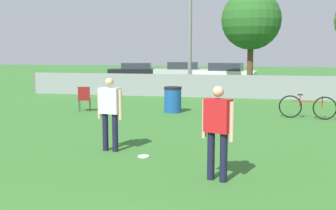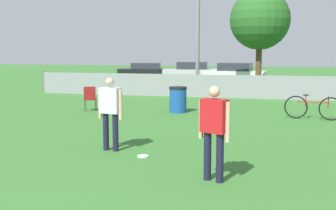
{
  "view_description": "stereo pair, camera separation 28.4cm",
  "coord_description": "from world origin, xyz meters",
  "px_view_note": "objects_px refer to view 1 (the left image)",
  "views": [
    {
      "loc": [
        2.28,
        -2.03,
        2.22
      ],
      "look_at": [
        0.27,
        6.84,
        1.05
      ],
      "focal_mm": 45.0,
      "sensor_mm": 36.0,
      "label": 1
    },
    {
      "loc": [
        2.55,
        -1.97,
        2.22
      ],
      "look_at": [
        0.27,
        6.84,
        1.05
      ],
      "focal_mm": 45.0,
      "sensor_mm": 36.0,
      "label": 2
    }
  ],
  "objects_px": {
    "frisbee_disc": "(144,156)",
    "light_pole": "(190,1)",
    "trash_bin": "(173,100)",
    "parked_car_silver": "(183,72)",
    "bicycle_sideline": "(307,107)",
    "parked_car_white": "(226,74)",
    "player_receiver_white": "(110,109)",
    "parked_car_dark": "(137,71)",
    "tree_near_pole": "(251,20)",
    "player_defender_red": "(218,126)",
    "folding_chair_sideline": "(84,97)"
  },
  "relations": [
    {
      "from": "frisbee_disc",
      "to": "tree_near_pole",
      "type": "bearing_deg",
      "value": 83.61
    },
    {
      "from": "folding_chair_sideline",
      "to": "parked_car_silver",
      "type": "distance_m",
      "value": 16.44
    },
    {
      "from": "parked_car_silver",
      "to": "parked_car_white",
      "type": "distance_m",
      "value": 3.79
    },
    {
      "from": "player_defender_red",
      "to": "parked_car_white",
      "type": "height_order",
      "value": "player_defender_red"
    },
    {
      "from": "bicycle_sideline",
      "to": "frisbee_disc",
      "type": "bearing_deg",
      "value": -113.06
    },
    {
      "from": "player_defender_red",
      "to": "parked_car_white",
      "type": "bearing_deg",
      "value": 117.93
    },
    {
      "from": "trash_bin",
      "to": "light_pole",
      "type": "bearing_deg",
      "value": 94.9
    },
    {
      "from": "light_pole",
      "to": "player_defender_red",
      "type": "height_order",
      "value": "light_pole"
    },
    {
      "from": "parked_car_dark",
      "to": "parked_car_white",
      "type": "xyz_separation_m",
      "value": [
        7.27,
        -2.91,
        0.04
      ]
    },
    {
      "from": "light_pole",
      "to": "player_receiver_white",
      "type": "height_order",
      "value": "light_pole"
    },
    {
      "from": "folding_chair_sideline",
      "to": "bicycle_sideline",
      "type": "bearing_deg",
      "value": 160.91
    },
    {
      "from": "player_receiver_white",
      "to": "trash_bin",
      "type": "height_order",
      "value": "player_receiver_white"
    },
    {
      "from": "bicycle_sideline",
      "to": "parked_car_silver",
      "type": "relative_size",
      "value": 0.41
    },
    {
      "from": "bicycle_sideline",
      "to": "parked_car_dark",
      "type": "bearing_deg",
      "value": 132.1
    },
    {
      "from": "trash_bin",
      "to": "parked_car_silver",
      "type": "bearing_deg",
      "value": 99.46
    },
    {
      "from": "tree_near_pole",
      "to": "player_defender_red",
      "type": "relative_size",
      "value": 3.35
    },
    {
      "from": "bicycle_sideline",
      "to": "parked_car_white",
      "type": "relative_size",
      "value": 0.42
    },
    {
      "from": "frisbee_disc",
      "to": "bicycle_sideline",
      "type": "height_order",
      "value": "bicycle_sideline"
    },
    {
      "from": "frisbee_disc",
      "to": "light_pole",
      "type": "bearing_deg",
      "value": 95.78
    },
    {
      "from": "trash_bin",
      "to": "parked_car_white",
      "type": "relative_size",
      "value": 0.22
    },
    {
      "from": "light_pole",
      "to": "trash_bin",
      "type": "distance_m",
      "value": 8.28
    },
    {
      "from": "frisbee_disc",
      "to": "bicycle_sideline",
      "type": "bearing_deg",
      "value": 57.5
    },
    {
      "from": "light_pole",
      "to": "trash_bin",
      "type": "bearing_deg",
      "value": -85.1
    },
    {
      "from": "folding_chair_sideline",
      "to": "parked_car_silver",
      "type": "relative_size",
      "value": 0.21
    },
    {
      "from": "light_pole",
      "to": "bicycle_sideline",
      "type": "bearing_deg",
      "value": -55.01
    },
    {
      "from": "bicycle_sideline",
      "to": "parked_car_silver",
      "type": "xyz_separation_m",
      "value": [
        -7.29,
        16.4,
        0.29
      ]
    },
    {
      "from": "player_receiver_white",
      "to": "frisbee_disc",
      "type": "relative_size",
      "value": 6.62
    },
    {
      "from": "player_receiver_white",
      "to": "player_defender_red",
      "type": "height_order",
      "value": "same"
    },
    {
      "from": "bicycle_sideline",
      "to": "player_receiver_white",
      "type": "bearing_deg",
      "value": -120.27
    },
    {
      "from": "player_defender_red",
      "to": "parked_car_white",
      "type": "relative_size",
      "value": 0.38
    },
    {
      "from": "player_receiver_white",
      "to": "parked_car_dark",
      "type": "relative_size",
      "value": 0.36
    },
    {
      "from": "bicycle_sideline",
      "to": "parked_car_dark",
      "type": "xyz_separation_m",
      "value": [
        -11.22,
        17.5,
        0.25
      ]
    },
    {
      "from": "player_receiver_white",
      "to": "bicycle_sideline",
      "type": "relative_size",
      "value": 0.9
    },
    {
      "from": "bicycle_sideline",
      "to": "parked_car_white",
      "type": "distance_m",
      "value": 15.12
    },
    {
      "from": "light_pole",
      "to": "tree_near_pole",
      "type": "height_order",
      "value": "light_pole"
    },
    {
      "from": "tree_near_pole",
      "to": "parked_car_silver",
      "type": "height_order",
      "value": "tree_near_pole"
    },
    {
      "from": "frisbee_disc",
      "to": "trash_bin",
      "type": "relative_size",
      "value": 0.26
    },
    {
      "from": "frisbee_disc",
      "to": "parked_car_dark",
      "type": "relative_size",
      "value": 0.05
    },
    {
      "from": "parked_car_dark",
      "to": "parked_car_silver",
      "type": "bearing_deg",
      "value": -27.52
    },
    {
      "from": "bicycle_sideline",
      "to": "trash_bin",
      "type": "bearing_deg",
      "value": -175.9
    },
    {
      "from": "player_receiver_white",
      "to": "bicycle_sideline",
      "type": "xyz_separation_m",
      "value": [
        4.74,
        5.7,
        -0.56
      ]
    },
    {
      "from": "frisbee_disc",
      "to": "trash_bin",
      "type": "height_order",
      "value": "trash_bin"
    },
    {
      "from": "tree_near_pole",
      "to": "folding_chair_sideline",
      "type": "relative_size",
      "value": 5.97
    },
    {
      "from": "tree_near_pole",
      "to": "folding_chair_sideline",
      "type": "bearing_deg",
      "value": -122.07
    },
    {
      "from": "frisbee_disc",
      "to": "folding_chair_sideline",
      "type": "relative_size",
      "value": 0.27
    },
    {
      "from": "light_pole",
      "to": "parked_car_dark",
      "type": "height_order",
      "value": "light_pole"
    },
    {
      "from": "player_defender_red",
      "to": "parked_car_silver",
      "type": "relative_size",
      "value": 0.37
    },
    {
      "from": "parked_car_dark",
      "to": "parked_car_white",
      "type": "height_order",
      "value": "parked_car_white"
    },
    {
      "from": "player_receiver_white",
      "to": "tree_near_pole",
      "type": "bearing_deg",
      "value": 89.4
    },
    {
      "from": "player_receiver_white",
      "to": "parked_car_dark",
      "type": "xyz_separation_m",
      "value": [
        -6.48,
        23.2,
        -0.31
      ]
    }
  ]
}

